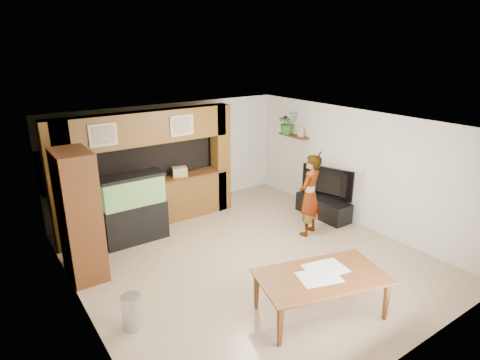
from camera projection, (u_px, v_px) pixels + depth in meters
floor at (248, 258)px, 7.73m from camera, size 6.50×6.50×0.00m
ceiling at (249, 125)px, 6.90m from camera, size 6.50×6.50×0.00m
wall_back at (171, 157)px, 9.84m from camera, size 6.00×0.00×6.00m
wall_left at (78, 238)px, 5.69m from camera, size 0.00×6.50×6.50m
wall_right at (357, 168)px, 8.94m from camera, size 0.00×6.50×6.50m
partition at (143, 169)px, 8.84m from camera, size 4.20×0.99×2.60m
wall_clock at (59, 180)px, 6.29m from camera, size 0.05×0.25×0.25m
wall_shelf at (294, 136)px, 10.24m from camera, size 0.25×0.90×0.04m
pantry_cabinet at (79, 216)px, 6.83m from camera, size 0.57×0.93×2.29m
trash_can at (132, 312)px, 5.76m from camera, size 0.29×0.29×0.53m
aquarium at (134, 209)px, 8.21m from camera, size 1.31×0.49×1.45m
tv_stand at (323, 207)px, 9.55m from camera, size 0.50×1.38×0.46m
television at (325, 184)px, 9.36m from camera, size 0.56×1.27×0.74m
photo_frame at (301, 132)px, 10.00m from camera, size 0.05×0.17×0.22m
potted_plant at (288, 123)px, 10.29m from camera, size 0.65×0.61×0.58m
person at (310, 195)px, 8.47m from camera, size 0.76×0.63×1.77m
microphone at (320, 155)px, 8.08m from camera, size 0.03×0.09×0.14m
dining_table at (321, 296)px, 6.00m from camera, size 2.12×1.54×0.67m
newspaper_a at (319, 277)px, 5.87m from camera, size 0.71×0.61×0.01m
newspaper_b at (326, 269)px, 6.09m from camera, size 0.68×0.54×0.01m
newspaper_c at (320, 268)px, 6.13m from camera, size 0.56×0.46×0.01m
counter_box at (180, 172)px, 9.18m from camera, size 0.38×0.31×0.22m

